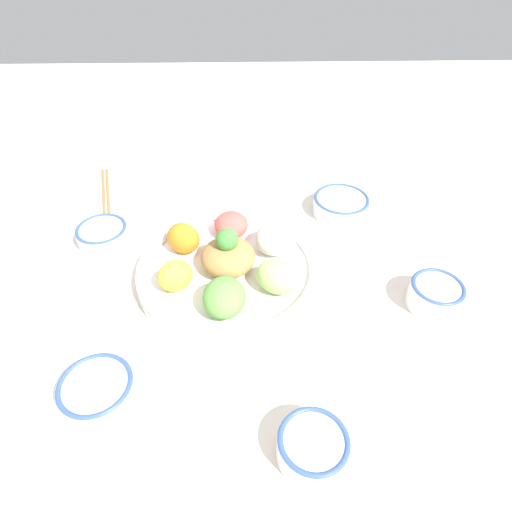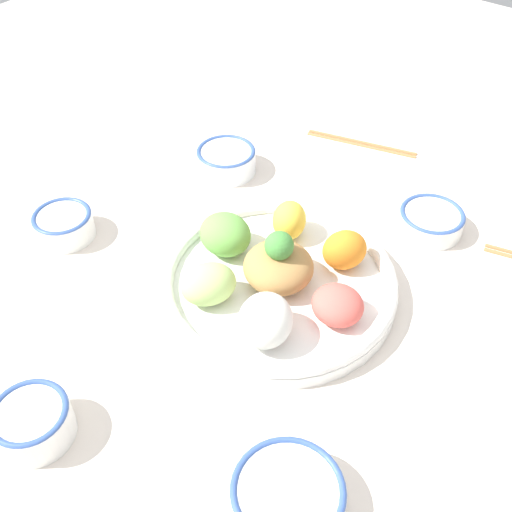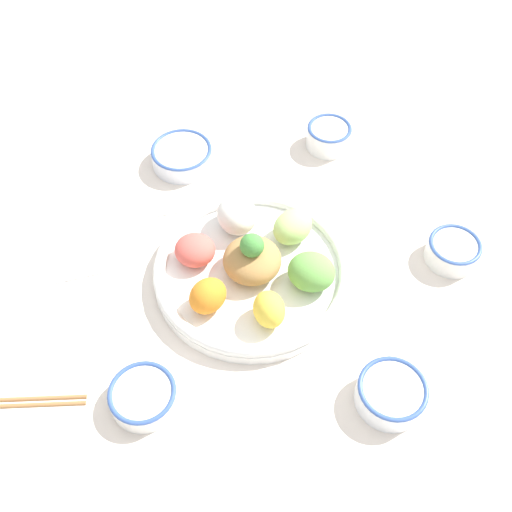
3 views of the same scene
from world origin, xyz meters
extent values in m
plane|color=silver|center=(0.00, 0.00, 0.00)|extent=(2.40, 2.40, 0.00)
cylinder|color=white|center=(-0.01, -0.01, 0.01)|extent=(0.33, 0.33, 0.02)
torus|color=white|center=(-0.01, -0.01, 0.03)|extent=(0.33, 0.33, 0.02)
ellipsoid|color=white|center=(-0.05, 0.08, 0.05)|extent=(0.10, 0.10, 0.06)
ellipsoid|color=#E55B51|center=(-0.10, -0.01, 0.04)|extent=(0.07, 0.07, 0.05)
ellipsoid|color=orange|center=(-0.06, -0.09, 0.05)|extent=(0.08, 0.08, 0.06)
ellipsoid|color=yellow|center=(0.04, -0.10, 0.05)|extent=(0.07, 0.08, 0.06)
ellipsoid|color=#6BAD4C|center=(0.09, -0.01, 0.05)|extent=(0.08, 0.07, 0.06)
ellipsoid|color=#B7DB7A|center=(0.05, 0.07, 0.05)|extent=(0.09, 0.09, 0.06)
ellipsoid|color=#AD7F47|center=(-0.01, -0.01, 0.05)|extent=(0.10, 0.10, 0.06)
sphere|color=#478E3D|center=(-0.01, -0.01, 0.09)|extent=(0.04, 0.04, 0.04)
cylinder|color=white|center=(0.07, 0.34, 0.02)|extent=(0.09, 0.09, 0.04)
torus|color=#38569E|center=(0.07, 0.34, 0.04)|extent=(0.09, 0.09, 0.01)
cylinder|color=#5B3319|center=(0.07, 0.34, 0.04)|extent=(0.07, 0.07, 0.00)
cylinder|color=white|center=(0.24, -0.18, 0.02)|extent=(0.10, 0.10, 0.04)
torus|color=#38569E|center=(0.24, -0.18, 0.04)|extent=(0.10, 0.10, 0.01)
cylinder|color=white|center=(0.24, -0.18, 0.04)|extent=(0.08, 0.08, 0.00)
cylinder|color=white|center=(-0.20, 0.23, 0.02)|extent=(0.12, 0.12, 0.04)
torus|color=#38569E|center=(-0.20, 0.23, 0.03)|extent=(0.12, 0.12, 0.01)
cylinder|color=#5B3319|center=(-0.20, 0.23, 0.03)|extent=(0.10, 0.10, 0.00)
cylinder|color=white|center=(0.32, 0.10, 0.02)|extent=(0.09, 0.09, 0.04)
torus|color=#38569E|center=(0.32, 0.10, 0.04)|extent=(0.09, 0.09, 0.01)
cylinder|color=white|center=(0.32, 0.10, 0.04)|extent=(0.07, 0.07, 0.00)
cylinder|color=white|center=(-0.11, -0.26, 0.02)|extent=(0.10, 0.10, 0.03)
torus|color=#38569E|center=(-0.11, -0.26, 0.03)|extent=(0.10, 0.10, 0.01)
cylinder|color=#DBB251|center=(-0.11, -0.26, 0.03)|extent=(0.08, 0.08, 0.00)
cylinder|color=#9E6B3D|center=(0.10, -0.40, 0.00)|extent=(0.20, 0.06, 0.01)
cylinder|color=#9E6B3D|center=(0.10, -0.41, 0.00)|extent=(0.20, 0.06, 0.01)
cube|color=white|center=(-0.30, -0.07, 0.00)|extent=(0.08, 0.05, 0.01)
cube|color=white|center=(-0.19, 0.10, 0.00)|extent=(0.08, 0.05, 0.01)
ellipsoid|color=white|center=(-0.24, 0.07, 0.00)|extent=(0.06, 0.05, 0.01)
camera|label=1|loc=(0.55, 0.03, 0.55)|focal=30.00mm
camera|label=2|loc=(-0.34, 0.46, 0.62)|focal=42.00mm
camera|label=3|loc=(0.12, -0.57, 0.83)|focal=42.00mm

